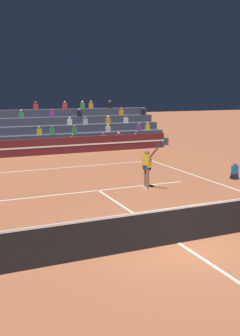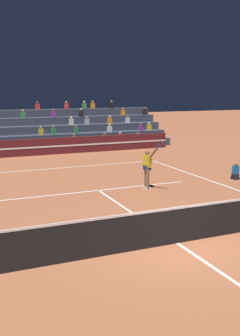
% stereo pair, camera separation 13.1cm
% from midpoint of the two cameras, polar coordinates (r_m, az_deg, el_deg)
% --- Properties ---
extents(ground_plane, '(120.00, 120.00, 0.00)m').
position_cam_midpoint_polar(ground_plane, '(11.35, 8.62, -10.74)').
color(ground_plane, '#AD603D').
extents(court_lines, '(11.10, 23.90, 0.01)m').
position_cam_midpoint_polar(court_lines, '(11.34, 8.62, -10.72)').
color(court_lines, white).
rests_on(court_lines, ground).
extents(tennis_net, '(12.00, 0.10, 1.10)m').
position_cam_midpoint_polar(tennis_net, '(11.15, 8.70, -8.14)').
color(tennis_net, slate).
rests_on(tennis_net, ground).
extents(sponsor_banner_wall, '(18.00, 0.26, 1.10)m').
position_cam_midpoint_polar(sponsor_banner_wall, '(26.44, -10.62, 3.07)').
color(sponsor_banner_wall, '#51191E').
rests_on(sponsor_banner_wall, ground).
extents(bleacher_stand, '(19.90, 4.75, 3.38)m').
position_cam_midpoint_polar(bleacher_stand, '(30.08, -12.25, 4.87)').
color(bleacher_stand, '#383D4C').
rests_on(bleacher_stand, ground).
extents(ball_kid_courtside, '(0.30, 0.36, 0.84)m').
position_cam_midpoint_polar(ball_kid_courtside, '(19.67, 16.59, -0.64)').
color(ball_kid_courtside, black).
rests_on(ball_kid_courtside, ground).
extents(tennis_player, '(0.37, 1.34, 2.27)m').
position_cam_midpoint_polar(tennis_player, '(16.91, 4.23, 0.15)').
color(tennis_player, brown).
rests_on(tennis_player, ground).
extents(tennis_ball, '(0.07, 0.07, 0.07)m').
position_cam_midpoint_polar(tennis_ball, '(19.29, -8.44, -1.42)').
color(tennis_ball, '#C6DB33').
rests_on(tennis_ball, ground).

